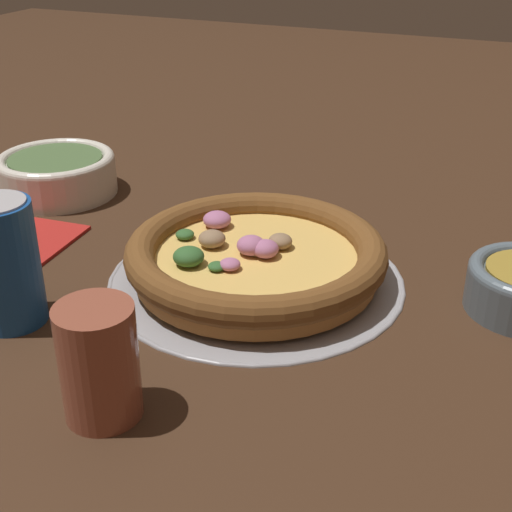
% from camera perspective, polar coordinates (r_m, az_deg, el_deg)
% --- Properties ---
extents(ground_plane, '(3.00, 3.00, 0.00)m').
position_cam_1_polar(ground_plane, '(0.76, 0.00, -1.97)').
color(ground_plane, '#3D2616').
extents(pizza_tray, '(0.31, 0.31, 0.01)m').
position_cam_1_polar(pizza_tray, '(0.76, 0.00, -1.75)').
color(pizza_tray, '#9E9EA3').
rests_on(pizza_tray, ground_plane).
extents(pizza, '(0.27, 0.27, 0.04)m').
position_cam_1_polar(pizza, '(0.75, -0.06, -0.02)').
color(pizza, '#A86B33').
rests_on(pizza, pizza_tray).
extents(bowl_far, '(0.16, 0.16, 0.06)m').
position_cam_1_polar(bowl_far, '(1.01, -15.64, 6.47)').
color(bowl_far, silver).
rests_on(bowl_far, ground_plane).
extents(drinking_cup, '(0.06, 0.06, 0.10)m').
position_cam_1_polar(drinking_cup, '(0.56, -12.45, -8.32)').
color(drinking_cup, brown).
rests_on(drinking_cup, ground_plane).
extents(napkin, '(0.14, 0.12, 0.01)m').
position_cam_1_polar(napkin, '(0.88, -18.23, 1.09)').
color(napkin, '#B2231E').
rests_on(napkin, ground_plane).
extents(beverage_can, '(0.07, 0.07, 0.12)m').
position_cam_1_polar(beverage_can, '(0.70, -19.53, -0.55)').
color(beverage_can, '#194C99').
rests_on(beverage_can, ground_plane).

